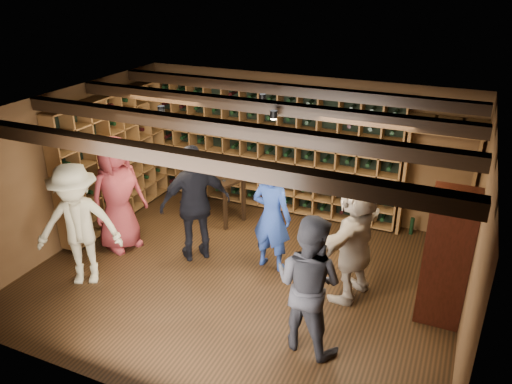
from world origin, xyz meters
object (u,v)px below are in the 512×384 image
at_px(man_blue_shirt, 272,217).
at_px(tasting_table, 213,178).
at_px(guest_beige, 354,238).
at_px(guest_woman_black, 196,204).
at_px(display_cabinet, 446,260).
at_px(man_grey_suit, 308,284).
at_px(guest_khaki, 78,225).
at_px(guest_red_floral, 117,194).

bearing_deg(man_blue_shirt, tasting_table, -30.28).
height_order(guest_beige, tasting_table, guest_beige).
distance_m(guest_beige, tasting_table, 3.16).
height_order(man_blue_shirt, guest_woman_black, guest_woman_black).
height_order(display_cabinet, guest_beige, guest_beige).
height_order(display_cabinet, man_blue_shirt, display_cabinet).
bearing_deg(guest_beige, guest_woman_black, -73.93).
xyz_separation_m(man_grey_suit, guest_khaki, (-3.35, -0.01, 0.04)).
bearing_deg(man_blue_shirt, guest_beige, 175.44).
bearing_deg(guest_woman_black, man_blue_shirt, 146.06).
distance_m(man_grey_suit, guest_khaki, 3.35).
height_order(guest_woman_black, guest_beige, guest_woman_black).
relative_size(man_blue_shirt, guest_woman_black, 0.91).
height_order(display_cabinet, man_grey_suit, display_cabinet).
distance_m(man_grey_suit, tasting_table, 3.66).
xyz_separation_m(guest_beige, tasting_table, (-2.85, 1.35, -0.15)).
bearing_deg(man_blue_shirt, guest_khaki, 37.19).
bearing_deg(man_blue_shirt, man_grey_suit, 131.18).
height_order(man_blue_shirt, tasting_table, man_blue_shirt).
bearing_deg(tasting_table, guest_beige, -7.83).
height_order(guest_woman_black, guest_khaki, guest_woman_black).
bearing_deg(guest_woman_black, guest_beige, 135.46).
relative_size(guest_beige, tasting_table, 1.46).
height_order(man_grey_suit, guest_woman_black, guest_woman_black).
distance_m(man_grey_suit, guest_red_floral, 3.62).
bearing_deg(guest_beige, tasting_table, -99.03).
xyz_separation_m(display_cabinet, man_blue_shirt, (-2.43, 0.23, -0.02)).
height_order(man_blue_shirt, guest_beige, guest_beige).
relative_size(guest_woman_black, guest_beige, 1.03).
height_order(guest_red_floral, guest_beige, guest_red_floral).
height_order(guest_khaki, guest_beige, guest_khaki).
relative_size(guest_red_floral, tasting_table, 1.52).
relative_size(display_cabinet, guest_woman_black, 0.95).
bearing_deg(man_grey_suit, man_blue_shirt, -42.60).
bearing_deg(tasting_table, man_grey_suit, -26.89).
bearing_deg(display_cabinet, guest_beige, 179.52).
xyz_separation_m(man_blue_shirt, guest_woman_black, (-1.15, -0.21, 0.08)).
bearing_deg(guest_red_floral, tasting_table, -9.95).
bearing_deg(guest_khaki, guest_woman_black, 18.21).
relative_size(man_blue_shirt, guest_khaki, 0.93).
bearing_deg(guest_khaki, display_cabinet, -14.11).
bearing_deg(guest_red_floral, display_cabinet, -68.52).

